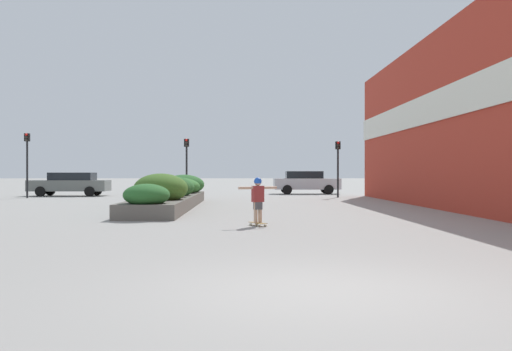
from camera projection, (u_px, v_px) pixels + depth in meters
name	position (u px, v px, depth m)	size (l,w,h in m)	color
ground_plane	(319.00, 290.00, 6.79)	(300.00, 300.00, 0.00)	gray
building_wall_right	(477.00, 110.00, 18.87)	(0.67, 32.14, 6.96)	#B23323
planter_box	(171.00, 192.00, 23.36)	(2.13, 12.74, 1.39)	#605B54
skateboard	(258.00, 223.00, 15.07)	(0.50, 0.73, 0.09)	olive
skateboarder	(258.00, 195.00, 15.07)	(1.04, 0.54, 1.20)	tan
car_leftmost	(306.00, 182.00, 38.34)	(4.43, 1.84, 1.53)	#BCBCC1
car_center_left	(70.00, 184.00, 34.96)	(4.72, 1.92, 1.44)	slate
traffic_light_left	(187.00, 157.00, 32.50)	(0.28, 0.30, 3.36)	black
traffic_light_right	(338.00, 159.00, 32.77)	(0.28, 0.30, 3.23)	black
traffic_light_far_left	(27.00, 154.00, 32.04)	(0.28, 0.30, 3.64)	black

